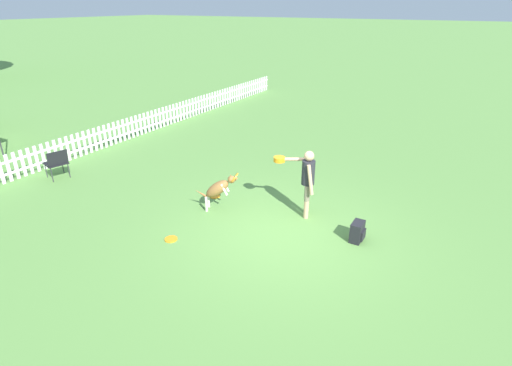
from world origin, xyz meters
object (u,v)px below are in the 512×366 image
object	(u,v)px
frisbee_near_dog	(171,239)
backpack_on_grass	(357,232)
frisbee_near_handler	(221,184)
frisbee_midfield	(215,196)
leaping_dog	(219,188)
folding_chair_green_right	(57,162)
handler_person	(305,176)

from	to	relation	value
frisbee_near_dog	backpack_on_grass	distance (m)	3.73
frisbee_near_handler	frisbee_midfield	xyz separation A→B (m)	(-0.69, -0.31, 0.00)
leaping_dog	folding_chair_green_right	xyz separation A→B (m)	(-0.70, 4.77, -0.06)
leaping_dog	handler_person	bearing A→B (deg)	90.53
folding_chair_green_right	leaping_dog	bearing A→B (deg)	113.86
backpack_on_grass	folding_chair_green_right	distance (m)	7.96
frisbee_near_dog	frisbee_midfield	distance (m)	2.07
frisbee_near_dog	frisbee_midfield	world-z (taller)	same
frisbee_near_dog	frisbee_midfield	bearing A→B (deg)	10.56
handler_person	folding_chair_green_right	bearing A→B (deg)	80.17
handler_person	frisbee_midfield	size ratio (longest dim) A/B	5.96
leaping_dog	frisbee_near_handler	size ratio (longest dim) A/B	3.94
handler_person	folding_chair_green_right	xyz separation A→B (m)	(-1.44, 6.53, -0.47)
frisbee_near_handler	folding_chair_green_right	size ratio (longest dim) A/B	0.31
leaping_dog	frisbee_midfield	world-z (taller)	leaping_dog
handler_person	folding_chair_green_right	size ratio (longest dim) A/B	1.87
frisbee_midfield	backpack_on_grass	world-z (taller)	backpack_on_grass
frisbee_near_dog	folding_chair_green_right	bearing A→B (deg)	79.82
handler_person	backpack_on_grass	size ratio (longest dim) A/B	3.73
frisbee_near_handler	frisbee_midfield	distance (m)	0.75
handler_person	backpack_on_grass	world-z (taller)	handler_person
handler_person	backpack_on_grass	distance (m)	1.61
backpack_on_grass	frisbee_near_handler	bearing A→B (deg)	77.36
handler_person	folding_chair_green_right	world-z (taller)	handler_person
handler_person	folding_chair_green_right	distance (m)	6.70
frisbee_near_handler	frisbee_near_dog	bearing A→B (deg)	-165.86
frisbee_near_handler	backpack_on_grass	size ratio (longest dim) A/B	0.63
handler_person	frisbee_near_handler	xyz separation A→B (m)	(0.45, 2.56, -0.95)
leaping_dog	frisbee_near_dog	bearing A→B (deg)	-26.52
frisbee_near_dog	backpack_on_grass	size ratio (longest dim) A/B	0.63
frisbee_near_handler	folding_chair_green_right	bearing A→B (deg)	115.47
frisbee_near_handler	handler_person	bearing A→B (deg)	-99.96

